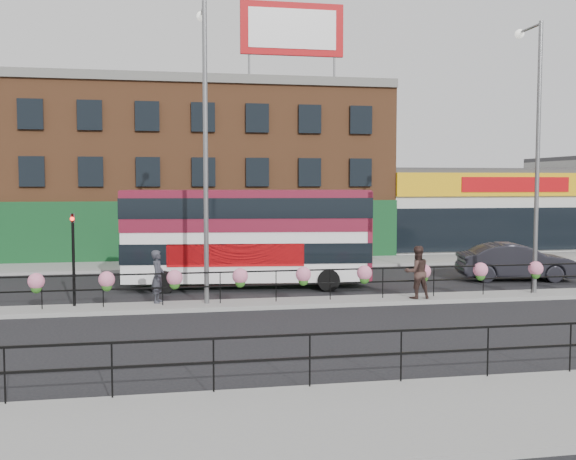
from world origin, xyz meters
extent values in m
plane|color=black|center=(0.00, 0.00, 0.00)|extent=(120.00, 120.00, 0.00)
cube|color=gray|center=(0.00, -12.00, 0.07)|extent=(60.00, 4.00, 0.15)
cube|color=gray|center=(0.00, 12.00, 0.07)|extent=(60.00, 4.00, 0.15)
cube|color=gray|center=(0.00, 0.00, 0.07)|extent=(60.00, 1.60, 0.15)
cube|color=gold|center=(0.00, -9.70, 0.01)|extent=(60.00, 0.10, 0.01)
cube|color=gold|center=(0.00, -9.88, 0.01)|extent=(60.00, 0.10, 0.01)
cube|color=brown|center=(-4.00, 20.00, 5.00)|extent=(25.00, 12.00, 10.00)
cube|color=#3F3F42|center=(-4.00, 20.00, 10.15)|extent=(25.00, 12.00, 0.30)
cube|color=#0F411C|center=(-4.00, 13.92, 1.70)|extent=(25.00, 0.25, 3.40)
cube|color=silver|center=(16.00, 20.00, 2.50)|extent=(15.00, 12.00, 5.00)
cube|color=#3F3F42|center=(16.00, 20.00, 5.15)|extent=(15.00, 12.00, 0.30)
cube|color=#E8AC0D|center=(16.00, 13.92, 4.30)|extent=(15.00, 0.25, 1.40)
cube|color=#B2070C|center=(16.00, 13.80, 4.30)|extent=(7.00, 0.10, 0.90)
cube|color=black|center=(16.00, 13.92, 1.60)|extent=(15.00, 0.25, 2.60)
cube|color=#B2070C|center=(2.50, 15.00, 13.20)|extent=(6.00, 0.25, 3.00)
cube|color=white|center=(2.50, 14.86, 13.20)|extent=(5.10, 0.04, 2.25)
cylinder|color=slate|center=(0.00, 15.00, 11.00)|extent=(0.12, 0.12, 1.40)
cylinder|color=slate|center=(5.00, 15.00, 11.00)|extent=(0.12, 0.12, 1.40)
cube|color=black|center=(0.00, 0.00, 1.25)|extent=(30.00, 0.05, 0.05)
cube|color=black|center=(0.00, 0.00, 0.76)|extent=(30.00, 0.05, 0.05)
cylinder|color=black|center=(-9.00, 0.00, 0.70)|extent=(0.04, 0.04, 1.10)
cylinder|color=black|center=(-7.00, 0.00, 0.70)|extent=(0.04, 0.04, 1.10)
cylinder|color=black|center=(-5.00, 0.00, 0.70)|extent=(0.04, 0.04, 1.10)
cylinder|color=black|center=(-3.00, 0.00, 0.70)|extent=(0.04, 0.04, 1.10)
cylinder|color=black|center=(-1.00, 0.00, 0.70)|extent=(0.04, 0.04, 1.10)
cylinder|color=black|center=(1.00, 0.00, 0.70)|extent=(0.04, 0.04, 1.10)
cylinder|color=black|center=(3.00, 0.00, 0.70)|extent=(0.04, 0.04, 1.10)
cylinder|color=black|center=(5.00, 0.00, 0.70)|extent=(0.04, 0.04, 1.10)
cylinder|color=black|center=(7.00, 0.00, 0.70)|extent=(0.04, 0.04, 1.10)
cylinder|color=black|center=(9.00, 0.00, 0.70)|extent=(0.04, 0.04, 1.10)
sphere|color=pink|center=(-9.17, 0.00, 1.10)|extent=(0.56, 0.56, 0.56)
sphere|color=#2F6F1F|center=(-9.17, 0.00, 0.87)|extent=(0.36, 0.36, 0.36)
sphere|color=pink|center=(-6.88, 0.00, 1.10)|extent=(0.56, 0.56, 0.56)
sphere|color=#2F6F1F|center=(-6.88, 0.00, 0.87)|extent=(0.36, 0.36, 0.36)
sphere|color=pink|center=(-4.58, 0.00, 1.10)|extent=(0.56, 0.56, 0.56)
sphere|color=#2F6F1F|center=(-4.58, 0.00, 0.87)|extent=(0.36, 0.36, 0.36)
sphere|color=pink|center=(-2.29, 0.00, 1.10)|extent=(0.56, 0.56, 0.56)
sphere|color=#2F6F1F|center=(-2.29, 0.00, 0.87)|extent=(0.36, 0.36, 0.36)
sphere|color=pink|center=(0.00, 0.00, 1.10)|extent=(0.56, 0.56, 0.56)
sphere|color=#2F6F1F|center=(0.00, 0.00, 0.87)|extent=(0.36, 0.36, 0.36)
sphere|color=pink|center=(2.29, 0.00, 1.10)|extent=(0.56, 0.56, 0.56)
sphere|color=#2F6F1F|center=(2.29, 0.00, 0.87)|extent=(0.36, 0.36, 0.36)
sphere|color=pink|center=(4.58, 0.00, 1.10)|extent=(0.56, 0.56, 0.56)
sphere|color=#2F6F1F|center=(4.58, 0.00, 0.87)|extent=(0.36, 0.36, 0.36)
sphere|color=pink|center=(6.88, 0.00, 1.10)|extent=(0.56, 0.56, 0.56)
sphere|color=#2F6F1F|center=(6.88, 0.00, 0.87)|extent=(0.36, 0.36, 0.36)
sphere|color=pink|center=(9.17, 0.00, 1.10)|extent=(0.56, 0.56, 0.56)
sphere|color=#2F6F1F|center=(9.17, 0.00, 0.87)|extent=(0.36, 0.36, 0.36)
cube|color=black|center=(-2.00, -10.10, 1.25)|extent=(20.00, 0.05, 0.05)
cube|color=black|center=(-2.00, -10.10, 0.76)|extent=(20.00, 0.05, 0.05)
cylinder|color=black|center=(-8.00, -10.10, 0.70)|extent=(0.04, 0.04, 1.10)
cylinder|color=black|center=(-6.00, -10.10, 0.70)|extent=(0.04, 0.04, 1.10)
cylinder|color=black|center=(-4.00, -10.10, 0.70)|extent=(0.04, 0.04, 1.10)
cylinder|color=black|center=(-2.00, -10.10, 0.70)|extent=(0.04, 0.04, 1.10)
cylinder|color=black|center=(0.00, -10.10, 0.70)|extent=(0.04, 0.04, 1.10)
cylinder|color=black|center=(2.00, -10.10, 0.70)|extent=(0.04, 0.04, 1.10)
cylinder|color=black|center=(4.00, -10.10, 0.70)|extent=(0.04, 0.04, 1.10)
cube|color=white|center=(-1.52, 4.21, 2.19)|extent=(10.25, 3.45, 3.66)
cube|color=maroon|center=(-1.52, 4.21, 3.24)|extent=(10.32, 3.51, 1.65)
cube|color=black|center=(-1.52, 4.21, 1.55)|extent=(10.34, 3.53, 0.82)
cube|color=black|center=(-1.52, 4.21, 3.38)|extent=(10.36, 3.56, 0.82)
cube|color=maroon|center=(-1.52, 4.21, 4.05)|extent=(10.25, 3.45, 0.11)
cube|color=maroon|center=(3.42, 3.63, 2.19)|extent=(0.47, 2.35, 3.66)
cube|color=#B2070C|center=(-2.11, 3.11, 1.51)|extent=(5.45, 0.68, 0.91)
cylinder|color=black|center=(-4.92, 3.46, 0.46)|extent=(0.94, 0.38, 0.91)
cylinder|color=black|center=(-4.65, 5.73, 0.46)|extent=(0.94, 0.38, 0.91)
cylinder|color=black|center=(1.62, 2.69, 0.46)|extent=(0.94, 0.38, 0.91)
cylinder|color=black|center=(1.88, 4.96, 0.46)|extent=(0.94, 0.38, 0.91)
imported|color=black|center=(10.69, 4.18, 0.84)|extent=(3.72, 5.78, 1.68)
imported|color=#31323A|center=(-5.16, 0.55, 1.08)|extent=(0.88, 0.76, 1.87)
imported|color=#3E2A25|center=(4.20, -0.33, 1.12)|extent=(1.00, 0.81, 1.94)
cylinder|color=slate|center=(-3.47, 0.09, 5.39)|extent=(0.17, 0.17, 10.48)
cylinder|color=slate|center=(-3.47, 0.87, 10.52)|extent=(0.10, 1.57, 0.10)
sphere|color=silver|center=(-3.47, 1.66, 10.47)|extent=(0.38, 0.38, 0.38)
cylinder|color=slate|center=(9.18, 0.09, 5.33)|extent=(0.17, 0.17, 10.35)
cylinder|color=slate|center=(9.18, 0.87, 10.40)|extent=(0.10, 1.55, 0.10)
sphere|color=silver|center=(9.18, 1.64, 10.35)|extent=(0.37, 0.37, 0.37)
cylinder|color=black|center=(-8.00, 0.40, 1.75)|extent=(0.10, 0.10, 3.20)
imported|color=black|center=(-8.00, 0.40, 3.35)|extent=(0.15, 0.18, 0.90)
sphere|color=#FF190C|center=(-8.00, 0.28, 3.17)|extent=(0.14, 0.14, 0.14)
camera|label=1|loc=(-4.99, -23.57, 4.39)|focal=42.00mm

